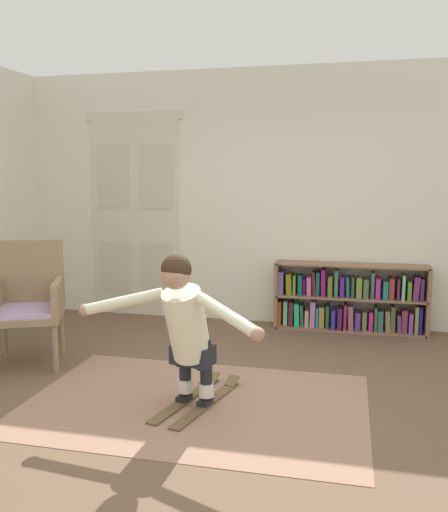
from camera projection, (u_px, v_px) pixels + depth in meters
ground_plane at (219, 411)px, 3.94m from camera, size 7.20×7.20×0.00m
back_wall at (272, 198)px, 6.24m from camera, size 6.00×0.10×2.90m
double_door at (136, 215)px, 6.58m from camera, size 1.22×0.05×2.45m
rug at (196, 403)px, 4.07m from camera, size 2.52×1.72×0.01m
bookshelf at (348, 300)px, 5.99m from camera, size 1.65×0.30×0.74m
wicker_chair at (28, 299)px, 4.93m from camera, size 0.79×0.79×1.10m
skis_pair at (198, 399)px, 4.09m from camera, size 0.49×0.98×0.07m
person_skier at (185, 321)px, 3.84m from camera, size 1.42×0.74×1.09m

